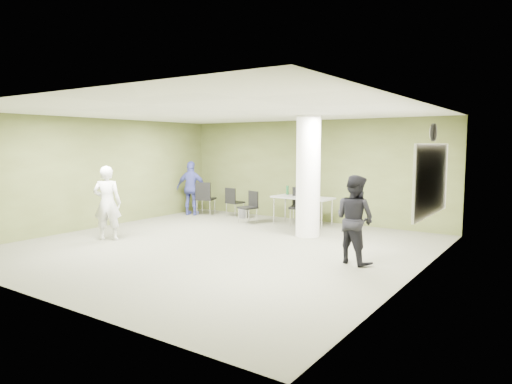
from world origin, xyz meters
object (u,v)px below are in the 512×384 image
Objects in this scene: woman_white at (107,203)px; man_blue at (192,188)px; folding_table at (302,199)px; chair_back_left at (205,196)px; man_black at (355,219)px.

man_blue is (-0.92, 3.77, -0.02)m from woman_white.
folding_table is 1.00× the size of man_blue.
folding_table is 4.90m from woman_white.
man_blue is at bearing -113.14° from woman_white.
chair_back_left is at bearing -176.44° from man_blue.
woman_white is at bearing -121.17° from folding_table.
woman_white reaches higher than man_blue.
woman_white reaches higher than chair_back_left.
woman_white is at bearing 78.84° from chair_back_left.
folding_table is 3.25m from chair_back_left.
man_blue reaches higher than chair_back_left.
man_blue is (-0.37, -0.17, 0.22)m from chair_back_left.
man_black reaches higher than chair_back_left.
man_blue is (-6.24, 2.54, 0.02)m from man_black.
man_blue reaches higher than folding_table.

